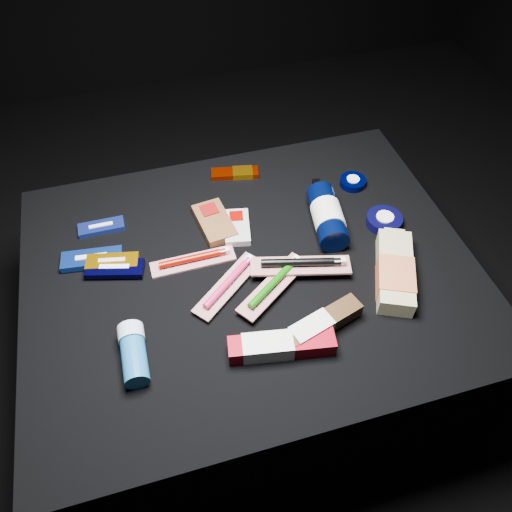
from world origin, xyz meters
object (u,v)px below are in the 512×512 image
object	(u,v)px
bodywash_bottle	(395,273)
toothpaste_carton_red	(277,346)
deodorant_stick	(134,353)
lotion_bottle	(327,216)

from	to	relation	value
bodywash_bottle	toothpaste_carton_red	bearing A→B (deg)	-137.01
deodorant_stick	toothpaste_carton_red	bearing A→B (deg)	-11.91
lotion_bottle	deodorant_stick	size ratio (longest dim) A/B	1.81
bodywash_bottle	toothpaste_carton_red	distance (m)	0.31
deodorant_stick	toothpaste_carton_red	xyz separation A→B (m)	(0.26, -0.06, -0.01)
bodywash_bottle	lotion_bottle	bearing A→B (deg)	138.08
deodorant_stick	lotion_bottle	bearing A→B (deg)	26.24
lotion_bottle	bodywash_bottle	size ratio (longest dim) A/B	1.00
lotion_bottle	deodorant_stick	xyz separation A→B (m)	(-0.48, -0.23, -0.01)
bodywash_bottle	toothpaste_carton_red	xyz separation A→B (m)	(-0.29, -0.10, -0.00)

